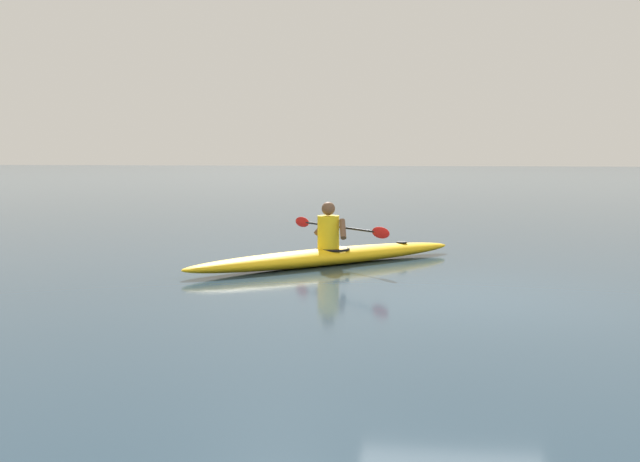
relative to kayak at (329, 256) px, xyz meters
The scene contains 3 objects.
ground_plane 2.99m from the kayak, 129.34° to the left, with size 160.00×160.00×0.00m, color #233847.
kayak is the anchor object (origin of this frame).
kayaker 0.44m from the kayak, 137.05° to the right, with size 1.71×1.83×0.72m.
Camera 1 is at (0.40, 9.45, 1.78)m, focal length 43.06 mm.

